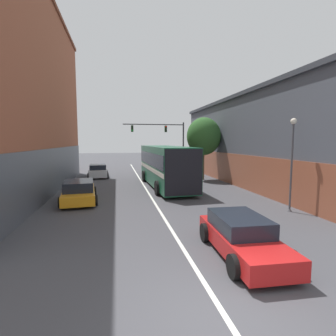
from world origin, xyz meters
TOP-DOWN VIEW (x-y plane):
  - ground_plane at (0.00, 0.00)m, footprint 160.00×160.00m
  - lane_center_line at (0.00, 15.72)m, footprint 0.14×43.44m
  - building_left_brick at (-9.61, 15.20)m, footprint 6.52×23.54m
  - building_right_storefront at (12.38, 16.21)m, footprint 10.24×25.51m
  - bus at (1.67, 15.98)m, footprint 3.17×10.34m
  - hatchback_foreground at (1.74, 2.89)m, footprint 2.03×4.36m
  - parked_car_left_near at (-4.09, 22.80)m, footprint 2.20×4.01m
  - parked_car_left_mid at (-4.49, 11.81)m, footprint 2.43×4.82m
  - traffic_signal_gantry at (3.81, 27.43)m, footprint 7.60×0.36m
  - street_lamp at (6.69, 7.27)m, footprint 0.31×0.31m
  - street_tree_near at (5.95, 19.10)m, footprint 3.24×2.92m

SIDE VIEW (x-z plane):
  - ground_plane at x=0.00m, z-range 0.00..0.00m
  - lane_center_line at x=0.00m, z-range 0.00..0.01m
  - hatchback_foreground at x=1.74m, z-range -0.02..1.23m
  - parked_car_left_mid at x=-4.49m, z-range -0.03..1.28m
  - parked_car_left_near at x=-4.09m, z-range -0.03..1.30m
  - bus at x=1.67m, z-range 0.20..3.48m
  - street_lamp at x=6.69m, z-range 0.36..5.21m
  - building_right_storefront at x=12.38m, z-range 0.12..7.65m
  - street_tree_near at x=5.95m, z-range 1.18..7.11m
  - traffic_signal_gantry at x=3.81m, z-range 1.36..7.40m
  - building_left_brick at x=-9.61m, z-range 0.10..14.02m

